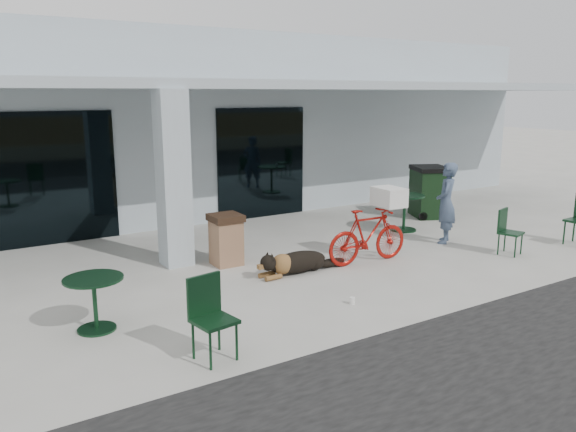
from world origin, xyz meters
TOP-DOWN VIEW (x-y plane):
  - ground at (0.00, 0.00)m, footprint 80.00×80.00m
  - building at (0.00, 8.50)m, footprint 22.00×7.00m
  - storefront_glass_left at (-3.20, 4.98)m, footprint 2.80×0.06m
  - storefront_glass_right at (1.80, 4.98)m, footprint 2.40×0.06m
  - column at (-1.50, 2.30)m, footprint 0.50×0.50m
  - overhang at (0.00, 3.60)m, footprint 22.00×2.80m
  - bicycle at (1.49, 0.52)m, footprint 1.71×0.57m
  - laundry_basket at (1.94, 0.50)m, footprint 0.46×0.61m
  - dog at (0.08, 0.70)m, footprint 1.32×0.51m
  - cup_near_dog at (-0.04, -0.96)m, footprint 0.11×0.11m
  - cafe_table_near at (-3.46, 0.09)m, footprint 0.91×0.91m
  - cafe_chair_near at (-2.50, -1.50)m, footprint 0.52×0.55m
  - cafe_table_far at (3.79, 2.00)m, footprint 1.16×1.16m
  - cafe_chair_far_a at (4.16, -0.52)m, footprint 0.50×0.53m
  - person at (3.78, 0.78)m, footprint 0.72×0.70m
  - cup_on_table at (3.89, 2.15)m, footprint 0.10×0.10m
  - trash_receptacle at (-0.74, 1.80)m, footprint 0.56×0.56m
  - wheeled_bin at (5.36, 2.78)m, footprint 1.13×1.23m

SIDE VIEW (x-z plane):
  - ground at x=0.00m, z-range 0.00..0.00m
  - cup_near_dog at x=-0.04m, z-range 0.00..0.10m
  - dog at x=0.08m, z-range 0.00..0.43m
  - cafe_table_near at x=-3.46m, z-range 0.00..0.72m
  - cafe_table_far at x=3.79m, z-range 0.00..0.82m
  - cafe_chair_far_a at x=4.16m, z-range 0.00..0.88m
  - trash_receptacle at x=-0.74m, z-range 0.00..0.93m
  - cafe_chair_near at x=-2.50m, z-range 0.00..0.99m
  - bicycle at x=1.49m, z-range 0.00..1.01m
  - wheeled_bin at x=5.36m, z-range 0.00..1.27m
  - person at x=3.78m, z-range 0.00..1.67m
  - cup_on_table at x=3.89m, z-range 0.82..0.92m
  - laundry_basket at x=1.94m, z-range 1.01..1.36m
  - storefront_glass_left at x=-3.20m, z-range 0.00..2.70m
  - storefront_glass_right at x=1.80m, z-range 0.00..2.70m
  - column at x=-1.50m, z-range 0.00..3.12m
  - building at x=0.00m, z-range 0.00..4.50m
  - overhang at x=0.00m, z-range 3.12..3.30m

